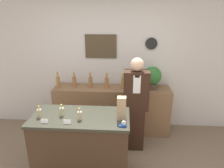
# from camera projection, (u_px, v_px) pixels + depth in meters

# --- Properties ---
(back_wall) EXTENTS (5.20, 0.09, 2.70)m
(back_wall) POSITION_uv_depth(u_px,v_px,m) (108.00, 61.00, 3.90)
(back_wall) COLOR silver
(back_wall) RESTS_ON ground_plane
(back_shelf) EXTENTS (2.20, 0.46, 0.90)m
(back_shelf) POSITION_uv_depth(u_px,v_px,m) (112.00, 109.00, 3.91)
(back_shelf) COLOR brown
(back_shelf) RESTS_ON ground_plane
(display_counter) EXTENTS (1.30, 0.64, 0.94)m
(display_counter) POSITION_uv_depth(u_px,v_px,m) (82.00, 146.00, 2.80)
(display_counter) COLOR #382619
(display_counter) RESTS_ON ground_plane
(shopkeeper) EXTENTS (0.40, 0.25, 1.59)m
(shopkeeper) POSITION_uv_depth(u_px,v_px,m) (135.00, 106.00, 3.28)
(shopkeeper) COLOR #331E14
(shopkeeper) RESTS_ON ground_plane
(potted_plant) EXTENTS (0.34, 0.34, 0.42)m
(potted_plant) POSITION_uv_depth(u_px,v_px,m) (152.00, 77.00, 3.66)
(potted_plant) COLOR #4C3D2D
(potted_plant) RESTS_ON back_shelf
(paper_bag) EXTENTS (0.11, 0.10, 0.30)m
(paper_bag) POSITION_uv_depth(u_px,v_px,m) (122.00, 108.00, 2.53)
(paper_bag) COLOR tan
(paper_bag) RESTS_ON display_counter
(tape_dispenser) EXTENTS (0.09, 0.06, 0.07)m
(tape_dispenser) POSITION_uv_depth(u_px,v_px,m) (123.00, 125.00, 2.40)
(tape_dispenser) COLOR #1E4799
(tape_dispenser) RESTS_ON display_counter
(price_card_left) EXTENTS (0.09, 0.02, 0.06)m
(price_card_left) POSITION_uv_depth(u_px,v_px,m) (44.00, 121.00, 2.46)
(price_card_left) COLOR white
(price_card_left) RESTS_ON display_counter
(price_card_right) EXTENTS (0.09, 0.02, 0.06)m
(price_card_right) POSITION_uv_depth(u_px,v_px,m) (67.00, 122.00, 2.45)
(price_card_right) COLOR white
(price_card_right) RESTS_ON display_counter
(counter_bottle_0) EXTENTS (0.06, 0.06, 0.16)m
(counter_bottle_0) POSITION_uv_depth(u_px,v_px,m) (39.00, 113.00, 2.60)
(counter_bottle_0) COLOR tan
(counter_bottle_0) RESTS_ON display_counter
(counter_bottle_1) EXTENTS (0.06, 0.06, 0.16)m
(counter_bottle_1) POSITION_uv_depth(u_px,v_px,m) (62.00, 111.00, 2.64)
(counter_bottle_1) COLOR #B3B288
(counter_bottle_1) RESTS_ON display_counter
(counter_bottle_2) EXTENTS (0.06, 0.06, 0.16)m
(counter_bottle_2) POSITION_uv_depth(u_px,v_px,m) (80.00, 115.00, 2.54)
(counter_bottle_2) COLOR tan
(counter_bottle_2) RESTS_ON display_counter
(shelf_bottle_0) EXTENTS (0.07, 0.07, 0.30)m
(shelf_bottle_0) POSITION_uv_depth(u_px,v_px,m) (58.00, 81.00, 3.78)
(shelf_bottle_0) COLOR #9E6D37
(shelf_bottle_0) RESTS_ON back_shelf
(shelf_bottle_1) EXTENTS (0.07, 0.07, 0.30)m
(shelf_bottle_1) POSITION_uv_depth(u_px,v_px,m) (74.00, 81.00, 3.77)
(shelf_bottle_1) COLOR #99633D
(shelf_bottle_1) RESTS_ON back_shelf
(shelf_bottle_2) EXTENTS (0.07, 0.07, 0.30)m
(shelf_bottle_2) POSITION_uv_depth(u_px,v_px,m) (90.00, 82.00, 3.74)
(shelf_bottle_2) COLOR #976538
(shelf_bottle_2) RESTS_ON back_shelf
(shelf_bottle_3) EXTENTS (0.07, 0.07, 0.30)m
(shelf_bottle_3) POSITION_uv_depth(u_px,v_px,m) (107.00, 82.00, 3.72)
(shelf_bottle_3) COLOR #A36A38
(shelf_bottle_3) RESTS_ON back_shelf
(shelf_bottle_4) EXTENTS (0.07, 0.07, 0.30)m
(shelf_bottle_4) POSITION_uv_depth(u_px,v_px,m) (123.00, 82.00, 3.72)
(shelf_bottle_4) COLOR #A4703C
(shelf_bottle_4) RESTS_ON back_shelf
(shelf_bottle_5) EXTENTS (0.07, 0.07, 0.30)m
(shelf_bottle_5) POSITION_uv_depth(u_px,v_px,m) (140.00, 83.00, 3.70)
(shelf_bottle_5) COLOR #A2633B
(shelf_bottle_5) RESTS_ON back_shelf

